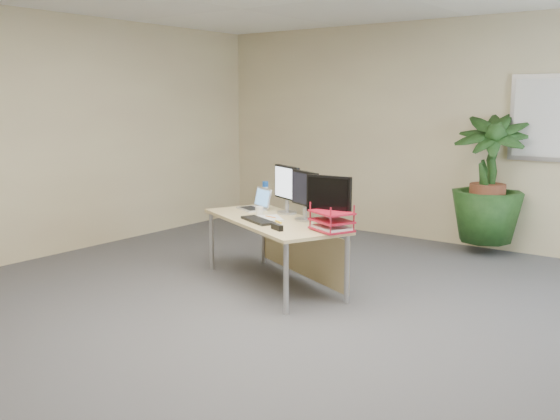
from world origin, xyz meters
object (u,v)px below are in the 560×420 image
Objects in this scene: desk at (281,232)px; floor_plant at (487,189)px; monitor_left at (287,186)px; monitor_right at (305,192)px; laptop at (256,204)px.

floor_plant reaches higher than desk.
desk is at bearing -65.08° from monitor_left.
monitor_right is (-0.93, -2.30, 0.15)m from floor_plant.
monitor_left reaches higher than monitor_right.
desk is at bearing -26.27° from laptop.
monitor_left is 0.45m from laptop.
laptop is (-1.66, -2.10, -0.05)m from floor_plant.
desk is 3.84× the size of monitor_left.
desk is 1.21× the size of floor_plant.
floor_plant is 2.46m from monitor_left.
monitor_right is at bearing -111.97° from floor_plant.
monitor_right reaches higher than laptop.
monitor_left is at bearing -121.15° from floor_plant.
desk is 2.63m from floor_plant.
floor_plant is at bearing 63.67° from desk.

